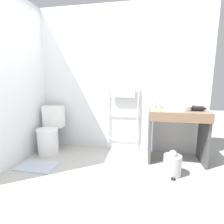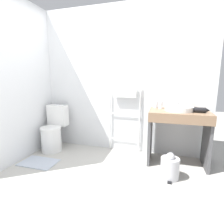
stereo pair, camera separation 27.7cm
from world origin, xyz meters
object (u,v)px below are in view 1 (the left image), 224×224
towel_radiator (123,103)px  cup_near_edge (159,105)px  cup_near_wall (154,104)px  trash_bin (172,164)px  hair_dryer (198,108)px  toilet (50,133)px  sink_basin (178,107)px

towel_radiator → cup_near_edge: 0.62m
cup_near_wall → trash_bin: 1.00m
cup_near_edge → hair_dryer: (0.54, -0.20, -0.02)m
hair_dryer → trash_bin: hair_dryer is taller
hair_dryer → trash_bin: bearing=-133.1°
cup_near_wall → toilet: bearing=-171.9°
toilet → towel_radiator: bearing=14.0°
towel_radiator → cup_near_edge: size_ratio=11.37×
cup_near_wall → cup_near_edge: size_ratio=0.96×
toilet → towel_radiator: towel_radiator is taller
hair_dryer → cup_near_wall: bearing=157.5°
cup_near_edge → sink_basin: bearing=-28.3°
hair_dryer → towel_radiator: bearing=164.7°
towel_radiator → trash_bin: size_ratio=3.36×
hair_dryer → trash_bin: 0.89m
cup_near_wall → hair_dryer: bearing=-22.5°
toilet → cup_near_wall: bearing=8.1°
sink_basin → hair_dryer: (0.27, -0.06, -0.00)m
cup_near_wall → trash_bin: size_ratio=0.28×
sink_basin → trash_bin: size_ratio=1.13×
sink_basin → trash_bin: bearing=-102.3°
towel_radiator → trash_bin: (0.77, -0.71, -0.71)m
sink_basin → hair_dryer: hair_dryer is taller
towel_radiator → hair_dryer: 1.18m
toilet → hair_dryer: size_ratio=4.00×
toilet → trash_bin: 2.06m
cup_near_edge → hair_dryer: bearing=-20.3°
toilet → cup_near_edge: size_ratio=7.88×
towel_radiator → cup_near_edge: bearing=-10.7°
sink_basin → cup_near_wall: cup_near_wall is taller
toilet → hair_dryer: 2.44m
toilet → cup_near_wall: 1.87m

